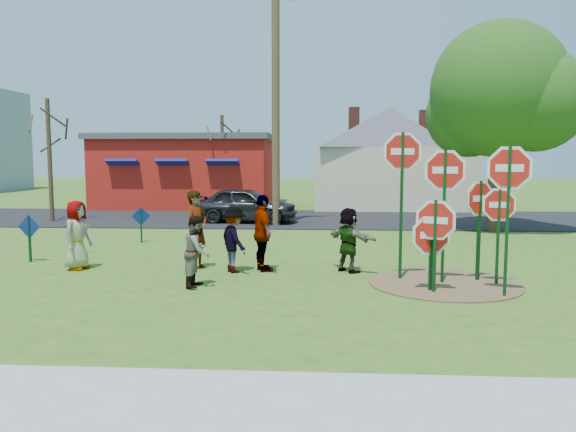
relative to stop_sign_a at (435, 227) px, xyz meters
name	(u,v)px	position (x,y,z in m)	size (l,w,h in m)	color
ground	(242,272)	(-4.13, 1.79, -1.33)	(120.00, 120.00, 0.00)	#365B1A
sidewalk	(146,403)	(-4.13, -5.41, -1.29)	(22.00, 1.80, 0.08)	#9E9E99
road	(279,218)	(-4.13, 13.29, -1.31)	(120.00, 7.50, 0.04)	black
dirt_patch	(444,284)	(0.37, 0.79, -1.32)	(3.20, 3.20, 0.03)	brown
red_building	(190,170)	(-9.63, 19.79, 0.63)	(9.40, 7.69, 3.90)	#A52110
cream_house	(390,153)	(1.37, 19.79, 1.59)	(9.40, 9.40, 6.50)	beige
stop_sign_a	(435,227)	(0.00, 0.00, 0.00)	(1.01, 0.43, 2.01)	#103C16
stop_sign_b	(402,167)	(-0.51, 1.22, 1.15)	(1.14, 0.08, 3.40)	#103C16
stop_sign_c	(509,186)	(1.31, -0.24, 0.83)	(1.11, 0.32, 3.07)	#103C16
stop_sign_d	(480,206)	(1.16, 1.15, 0.32)	(0.91, 0.57, 2.34)	#103C16
stop_sign_e	(431,239)	(-0.05, 0.13, -0.26)	(1.09, 0.25, 1.71)	#103C16
stop_sign_f	(499,212)	(1.46, 0.80, 0.22)	(0.96, 0.07, 2.19)	#103C16
stop_sign_g	(445,185)	(0.34, 0.88, 0.78)	(1.17, 0.21, 3.02)	#103C16
blue_diamond_b	(29,233)	(-9.78, 2.73, -0.58)	(0.62, 0.08, 1.22)	#103C16
blue_diamond_c	(75,231)	(-9.06, 3.86, -0.66)	(0.56, 0.15, 1.09)	#103C16
blue_diamond_d	(141,221)	(-7.97, 6.16, -0.63)	(0.52, 0.30, 1.14)	#103C16
person_a	(77,235)	(-8.13, 1.88, -0.50)	(0.82, 0.53, 1.67)	#455D92
person_b	(197,230)	(-5.26, 2.11, -0.38)	(0.69, 0.46, 1.91)	#216E65
person_c	(198,251)	(-4.83, 0.27, -0.59)	(0.73, 0.57, 1.50)	#956140
person_d	(234,240)	(-4.30, 1.77, -0.56)	(1.00, 0.57, 1.55)	#2D2E32
person_e	(263,233)	(-3.64, 1.93, -0.42)	(1.07, 0.44, 1.82)	#3F2853
person_f	(349,240)	(-1.61, 1.97, -0.57)	(1.42, 0.45, 1.53)	#205728
suv	(246,205)	(-5.39, 11.63, -0.57)	(1.70, 4.22, 1.44)	#29292E
utility_pole	(276,91)	(-4.07, 10.75, 3.91)	(2.32, 1.00, 9.96)	#4C3823
leafy_tree	(502,97)	(4.15, 9.66, 3.52)	(5.30, 4.84, 7.53)	#382819
bare_tree_west	(49,143)	(-13.56, 11.58, 1.97)	(1.80, 1.80, 5.10)	#382819
bare_tree_east	(222,149)	(-7.23, 16.57, 1.75)	(1.80, 1.80, 4.77)	#382819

